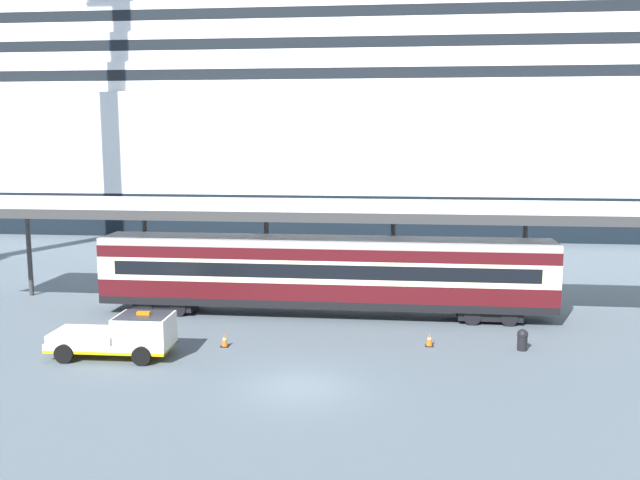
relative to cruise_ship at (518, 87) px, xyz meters
name	(u,v)px	position (x,y,z in m)	size (l,w,h in m)	color
ground_plane	(300,387)	(-15.77, -50.01, -14.39)	(400.00, 400.00, 0.00)	#525E68
cruise_ship	(518,87)	(0.00, 0.00, 0.00)	(130.97, 25.32, 41.27)	black
platform_canopy	(325,208)	(-15.97, -38.99, -8.75)	(42.70, 5.07, 5.92)	silver
train_carriage	(324,272)	(-15.97, -39.42, -12.08)	(23.57, 2.81, 4.11)	black
service_truck	(123,335)	(-23.77, -47.32, -13.40)	(5.24, 2.34, 2.02)	silver
traffic_cone_near	(429,340)	(-10.67, -44.31, -14.08)	(0.36, 0.36, 0.62)	black
traffic_cone_mid	(225,340)	(-19.83, -45.40, -14.09)	(0.36, 0.36, 0.61)	black
quay_bollard	(522,339)	(-6.62, -44.46, -13.87)	(0.48, 0.48, 0.96)	black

